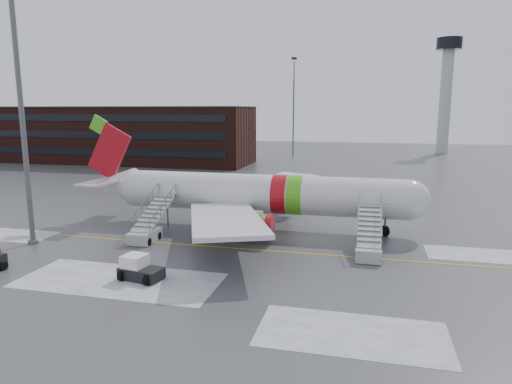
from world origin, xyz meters
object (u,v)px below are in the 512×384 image
(airstair_aft, at_px, (148,228))
(pushback_tug, at_px, (139,269))
(airstair_fwd, at_px, (369,243))
(airliner, at_px, (251,194))
(light_mast_near, at_px, (19,81))

(airstair_aft, relative_size, pushback_tug, 2.40)
(airstair_fwd, height_order, pushback_tug, airstair_fwd)
(airliner, relative_size, pushback_tug, 10.91)
(airstair_aft, bearing_deg, light_mast_near, -159.25)
(pushback_tug, distance_m, light_mast_near, 19.59)
(airstair_fwd, distance_m, light_mast_near, 31.85)
(airliner, bearing_deg, airstair_fwd, -29.70)
(airstair_fwd, xyz_separation_m, light_mast_near, (-28.88, -3.55, 12.96))
(airstair_fwd, xyz_separation_m, pushback_tug, (-15.60, -9.14, -0.31))
(airstair_aft, height_order, light_mast_near, light_mast_near)
(airstair_aft, distance_m, light_mast_near, 16.38)
(airstair_aft, relative_size, light_mast_near, 0.28)
(airliner, height_order, airstair_fwd, airliner)
(airliner, relative_size, airstair_aft, 4.55)
(pushback_tug, relative_size, light_mast_near, 0.12)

